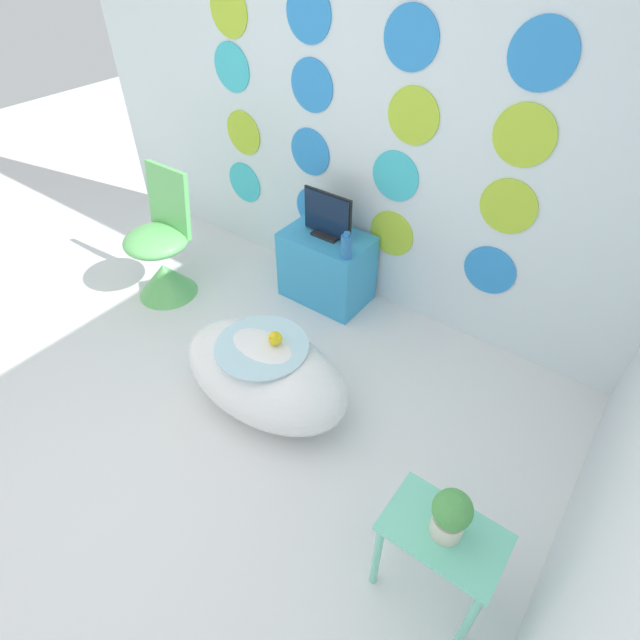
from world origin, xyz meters
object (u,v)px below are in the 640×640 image
(vase, at_px, (346,246))
(potted_plant_left, at_px, (451,514))
(chair, at_px, (162,259))
(tv, at_px, (327,217))
(bathtub, at_px, (265,373))

(vase, relative_size, potted_plant_left, 0.78)
(chair, relative_size, tv, 2.48)
(bathtub, xyz_separation_m, vase, (-0.06, 0.87, 0.36))
(bathtub, relative_size, potted_plant_left, 4.54)
(vase, distance_m, potted_plant_left, 1.78)
(bathtub, distance_m, potted_plant_left, 1.33)
(bathtub, relative_size, chair, 1.14)
(bathtub, xyz_separation_m, tv, (-0.30, 1.01, 0.41))
(potted_plant_left, bearing_deg, vase, 135.97)
(bathtub, distance_m, chair, 1.31)
(tv, distance_m, potted_plant_left, 2.05)
(tv, bearing_deg, potted_plant_left, -42.01)
(chair, xyz_separation_m, potted_plant_left, (2.48, -0.73, 0.33))
(bathtub, bearing_deg, potted_plant_left, -16.85)
(bathtub, height_order, tv, tv)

